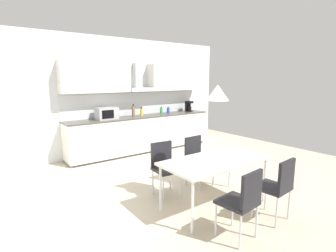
% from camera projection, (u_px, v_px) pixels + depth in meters
% --- Properties ---
extents(ground_plane, '(8.78, 8.19, 0.02)m').
position_uv_depth(ground_plane, '(174.00, 190.00, 4.55)').
color(ground_plane, beige).
extents(wall_back, '(7.02, 0.10, 2.89)m').
position_uv_depth(wall_back, '(106.00, 97.00, 6.49)').
color(wall_back, silver).
rests_on(wall_back, ground_plane).
extents(kitchen_counter, '(3.97, 0.64, 0.94)m').
position_uv_depth(kitchen_counter, '(143.00, 133.00, 6.87)').
color(kitchen_counter, '#333333').
rests_on(kitchen_counter, ground_plane).
extents(backsplash_tile, '(3.95, 0.02, 0.59)m').
position_uv_depth(backsplash_tile, '(137.00, 104.00, 6.96)').
color(backsplash_tile, silver).
rests_on(backsplash_tile, kitchen_counter).
extents(upper_wall_cabinets, '(3.95, 0.40, 0.72)m').
position_uv_depth(upper_wall_cabinets, '(139.00, 78.00, 6.72)').
color(upper_wall_cabinets, silver).
extents(microwave, '(0.48, 0.35, 0.28)m').
position_uv_depth(microwave, '(107.00, 113.00, 6.18)').
color(microwave, '#ADADB2').
rests_on(microwave, kitchen_counter).
extents(coffee_maker, '(0.18, 0.19, 0.30)m').
position_uv_depth(coffee_maker, '(189.00, 106.00, 7.70)').
color(coffee_maker, black).
rests_on(coffee_maker, kitchen_counter).
extents(bottle_blue, '(0.08, 0.08, 0.18)m').
position_uv_depth(bottle_blue, '(168.00, 110.00, 7.27)').
color(bottle_blue, blue).
rests_on(bottle_blue, kitchen_counter).
extents(bottle_yellow, '(0.07, 0.07, 0.23)m').
position_uv_depth(bottle_yellow, '(142.00, 112.00, 6.78)').
color(bottle_yellow, yellow).
rests_on(bottle_yellow, kitchen_counter).
extents(bottle_brown, '(0.08, 0.08, 0.32)m').
position_uv_depth(bottle_brown, '(133.00, 111.00, 6.63)').
color(bottle_brown, brown).
rests_on(bottle_brown, kitchen_counter).
extents(bottle_green, '(0.07, 0.07, 0.19)m').
position_uv_depth(bottle_green, '(161.00, 111.00, 7.17)').
color(bottle_green, green).
rests_on(bottle_green, kitchen_counter).
extents(dining_table, '(1.60, 0.80, 0.73)m').
position_uv_depth(dining_table, '(215.00, 162.00, 3.81)').
color(dining_table, silver).
rests_on(dining_table, ground_plane).
extents(chair_far_left, '(0.43, 0.43, 0.87)m').
position_uv_depth(chair_far_left, '(164.00, 163.00, 4.25)').
color(chair_far_left, black).
rests_on(chair_far_left, ground_plane).
extents(chair_near_left, '(0.43, 0.43, 0.87)m').
position_uv_depth(chair_near_left, '(243.00, 198.00, 3.01)').
color(chair_near_left, black).
rests_on(chair_near_left, ground_plane).
extents(chair_near_right, '(0.43, 0.43, 0.87)m').
position_uv_depth(chair_near_right, '(278.00, 183.00, 3.43)').
color(chair_near_right, black).
rests_on(chair_near_right, ground_plane).
extents(chair_far_right, '(0.42, 0.42, 0.87)m').
position_uv_depth(chair_far_right, '(197.00, 156.00, 4.67)').
color(chair_far_right, black).
rests_on(chair_far_right, ground_plane).
extents(pendant_lamp, '(0.32, 0.32, 0.22)m').
position_uv_depth(pendant_lamp, '(218.00, 93.00, 3.63)').
color(pendant_lamp, silver).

